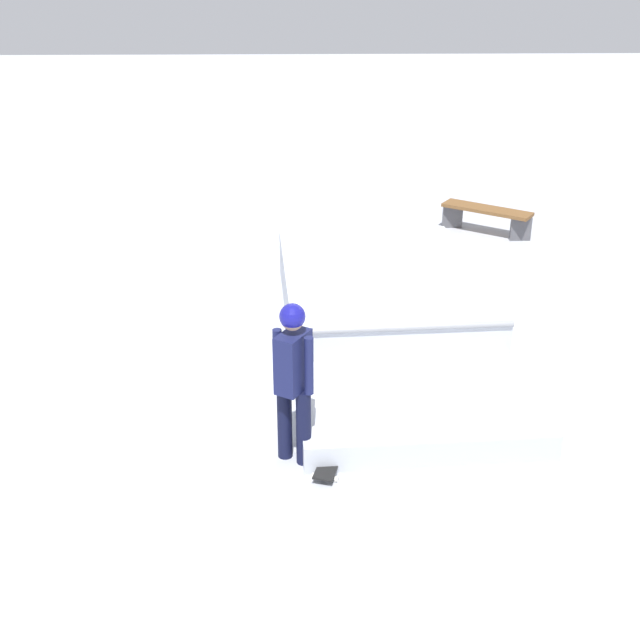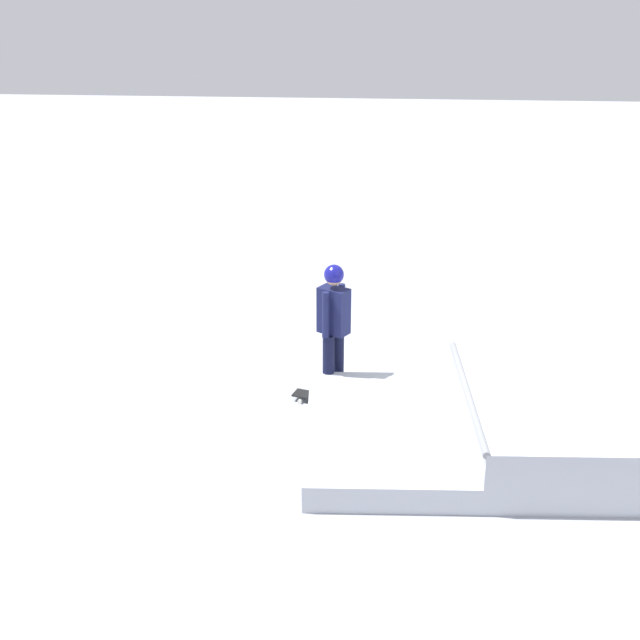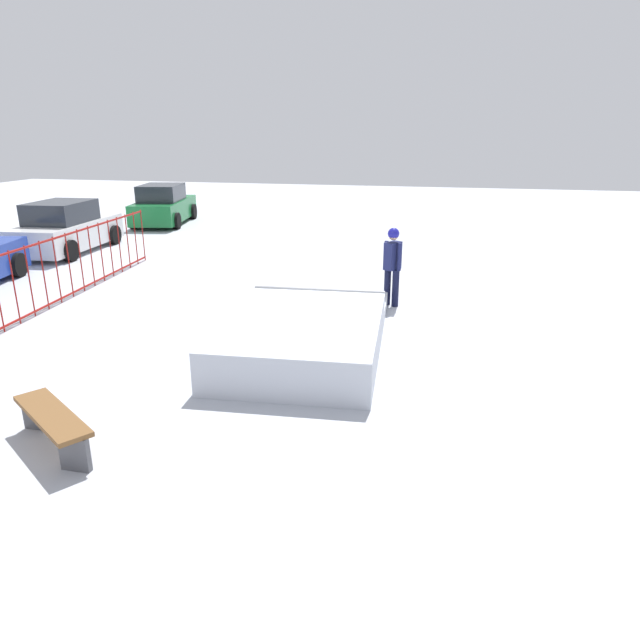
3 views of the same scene
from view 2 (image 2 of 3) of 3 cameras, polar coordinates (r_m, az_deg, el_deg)
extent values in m
plane|color=#B2B7C1|center=(9.85, 13.28, -7.97)|extent=(60.00, 60.00, 0.00)
cube|color=silver|center=(9.79, 20.76, -6.77)|extent=(3.76, 2.82, 0.70)
cube|color=silver|center=(9.36, 4.63, -8.07)|extent=(1.96, 2.71, 0.30)
cylinder|color=gray|center=(9.19, 10.37, -5.09)|extent=(0.24, 2.60, 0.08)
cylinder|color=black|center=(10.51, 1.29, -2.74)|extent=(0.15, 0.15, 0.82)
cylinder|color=black|center=(10.35, 0.60, -3.17)|extent=(0.15, 0.15, 0.82)
cube|color=#191E4C|center=(10.14, 0.97, 0.67)|extent=(0.44, 0.38, 0.60)
cylinder|color=#191E4C|center=(10.28, 1.53, 0.96)|extent=(0.09, 0.09, 0.60)
cylinder|color=#191E4C|center=(10.01, 0.40, 0.36)|extent=(0.09, 0.09, 0.60)
sphere|color=tan|center=(9.99, 0.99, 3.06)|extent=(0.22, 0.22, 0.22)
sphere|color=navy|center=(9.98, 0.99, 3.22)|extent=(0.25, 0.25, 0.25)
cube|color=black|center=(10.25, 0.26, -5.50)|extent=(0.82, 0.41, 0.02)
cylinder|color=silver|center=(10.29, 1.95, -5.74)|extent=(0.06, 0.04, 0.06)
cylinder|color=silver|center=(10.10, 1.51, -6.32)|extent=(0.06, 0.04, 0.06)
cylinder|color=silver|center=(10.46, -0.96, -5.21)|extent=(0.06, 0.04, 0.06)
cylinder|color=silver|center=(10.27, -1.44, -5.77)|extent=(0.06, 0.04, 0.06)
camera|label=1|loc=(11.98, -36.10, 18.06)|focal=45.68mm
camera|label=3|loc=(15.67, 53.67, 9.32)|focal=32.11mm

